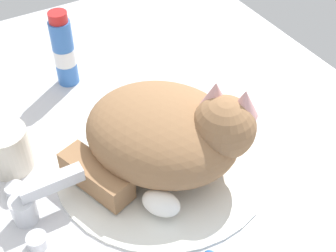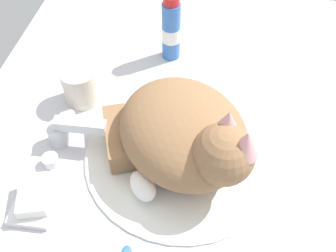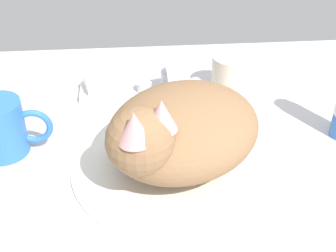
# 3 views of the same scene
# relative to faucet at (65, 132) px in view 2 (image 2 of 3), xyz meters

# --- Properties ---
(ground_plane) EXTENTS (1.10, 0.83, 0.03)m
(ground_plane) POSITION_rel_faucet_xyz_m (0.00, -0.21, -0.04)
(ground_plane) COLOR silver
(sink_basin) EXTENTS (0.34, 0.34, 0.01)m
(sink_basin) POSITION_rel_faucet_xyz_m (0.00, -0.21, -0.02)
(sink_basin) COLOR silver
(sink_basin) RESTS_ON ground_plane
(faucet) EXTENTS (0.13, 0.11, 0.06)m
(faucet) POSITION_rel_faucet_xyz_m (0.00, 0.00, 0.00)
(faucet) COLOR silver
(faucet) RESTS_ON ground_plane
(cat) EXTENTS (0.31, 0.30, 0.15)m
(cat) POSITION_rel_faucet_xyz_m (-0.01, -0.21, 0.04)
(cat) COLOR #936B47
(cat) RESTS_ON sink_basin
(rinse_cup) EXTENTS (0.07, 0.07, 0.07)m
(rinse_cup) POSITION_rel_faucet_xyz_m (0.11, 0.00, 0.01)
(rinse_cup) COLOR silver
(rinse_cup) RESTS_ON ground_plane
(soap_dish) EXTENTS (0.09, 0.06, 0.01)m
(soap_dish) POSITION_rel_faucet_xyz_m (-0.12, 0.01, -0.02)
(soap_dish) COLOR white
(soap_dish) RESTS_ON ground_plane
(soap_bar) EXTENTS (0.08, 0.06, 0.02)m
(soap_bar) POSITION_rel_faucet_xyz_m (-0.12, 0.01, -0.00)
(soap_bar) COLOR white
(soap_bar) RESTS_ON soap_dish
(toothpaste_bottle) EXTENTS (0.04, 0.04, 0.15)m
(toothpaste_bottle) POSITION_rel_faucet_xyz_m (0.27, -0.15, 0.04)
(toothpaste_bottle) COLOR #3870C6
(toothpaste_bottle) RESTS_ON ground_plane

